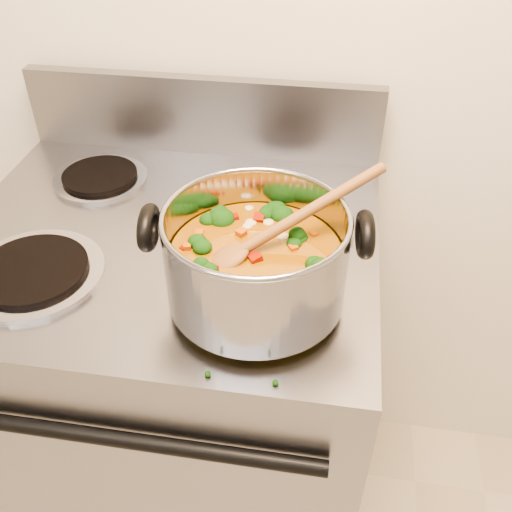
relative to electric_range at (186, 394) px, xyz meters
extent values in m
cube|color=gray|center=(0.00, 0.00, -0.01)|extent=(0.73, 0.64, 0.92)
cube|color=gray|center=(0.00, 0.30, 0.53)|extent=(0.73, 0.03, 0.16)
cylinder|color=black|center=(0.00, -0.33, 0.33)|extent=(0.62, 0.02, 0.02)
cylinder|color=#A5A5AD|center=(-0.17, -0.15, 0.46)|extent=(0.22, 0.22, 0.01)
cylinder|color=black|center=(-0.17, -0.15, 0.46)|extent=(0.17, 0.17, 0.01)
cylinder|color=#A5A5AD|center=(0.17, -0.15, 0.46)|extent=(0.22, 0.22, 0.01)
cylinder|color=black|center=(0.17, -0.15, 0.46)|extent=(0.17, 0.17, 0.01)
cylinder|color=#A5A5AD|center=(-0.17, 0.14, 0.46)|extent=(0.18, 0.18, 0.01)
cylinder|color=black|center=(-0.17, 0.14, 0.46)|extent=(0.14, 0.14, 0.01)
cylinder|color=#A5A5AD|center=(0.17, 0.14, 0.46)|extent=(0.18, 0.18, 0.01)
cylinder|color=black|center=(0.17, 0.14, 0.46)|extent=(0.14, 0.14, 0.01)
cylinder|color=#93939A|center=(0.18, -0.15, 0.54)|extent=(0.26, 0.26, 0.14)
torus|color=#93939A|center=(0.18, -0.15, 0.61)|extent=(0.26, 0.26, 0.01)
cylinder|color=#7D520B|center=(0.18, -0.15, 0.51)|extent=(0.24, 0.24, 0.08)
torus|color=black|center=(0.04, -0.17, 0.59)|extent=(0.03, 0.08, 0.08)
torus|color=black|center=(0.33, -0.14, 0.59)|extent=(0.03, 0.08, 0.08)
ellipsoid|color=black|center=(0.23, -0.18, 0.55)|extent=(0.04, 0.04, 0.03)
ellipsoid|color=black|center=(0.17, -0.15, 0.55)|extent=(0.04, 0.04, 0.03)
ellipsoid|color=black|center=(0.15, -0.18, 0.55)|extent=(0.04, 0.04, 0.03)
ellipsoid|color=black|center=(0.25, -0.14, 0.55)|extent=(0.04, 0.04, 0.03)
ellipsoid|color=black|center=(0.17, -0.21, 0.55)|extent=(0.04, 0.04, 0.03)
ellipsoid|color=black|center=(0.10, -0.17, 0.55)|extent=(0.04, 0.04, 0.03)
ellipsoid|color=black|center=(0.19, -0.10, 0.55)|extent=(0.04, 0.04, 0.03)
ellipsoid|color=black|center=(0.09, -0.20, 0.55)|extent=(0.04, 0.04, 0.03)
ellipsoid|color=black|center=(0.09, -0.21, 0.55)|extent=(0.04, 0.04, 0.03)
ellipsoid|color=#8C1005|center=(0.21, -0.19, 0.55)|extent=(0.01, 0.01, 0.01)
ellipsoid|color=#8C1005|center=(0.21, -0.06, 0.55)|extent=(0.01, 0.01, 0.01)
ellipsoid|color=#8C1005|center=(0.15, -0.21, 0.55)|extent=(0.01, 0.01, 0.01)
ellipsoid|color=#8C1005|center=(0.24, -0.19, 0.55)|extent=(0.01, 0.01, 0.01)
ellipsoid|color=#8C1005|center=(0.13, -0.10, 0.55)|extent=(0.01, 0.01, 0.01)
ellipsoid|color=#8C1005|center=(0.20, -0.10, 0.55)|extent=(0.01, 0.01, 0.01)
ellipsoid|color=#8C1005|center=(0.16, -0.24, 0.55)|extent=(0.01, 0.01, 0.01)
ellipsoid|color=#8C1005|center=(0.17, -0.07, 0.55)|extent=(0.01, 0.01, 0.01)
ellipsoid|color=#8C1005|center=(0.19, -0.07, 0.55)|extent=(0.01, 0.01, 0.01)
ellipsoid|color=#8C1005|center=(0.23, -0.08, 0.55)|extent=(0.01, 0.01, 0.01)
ellipsoid|color=#A84809|center=(0.11, -0.16, 0.55)|extent=(0.01, 0.01, 0.01)
ellipsoid|color=#A84809|center=(0.21, -0.23, 0.55)|extent=(0.01, 0.01, 0.01)
ellipsoid|color=#A84809|center=(0.14, -0.06, 0.55)|extent=(0.01, 0.01, 0.01)
ellipsoid|color=#A84809|center=(0.19, -0.06, 0.55)|extent=(0.01, 0.01, 0.01)
ellipsoid|color=#A84809|center=(0.26, -0.20, 0.55)|extent=(0.01, 0.01, 0.01)
ellipsoid|color=#A84809|center=(0.14, -0.13, 0.55)|extent=(0.01, 0.01, 0.01)
ellipsoid|color=#A84809|center=(0.21, -0.24, 0.55)|extent=(0.01, 0.01, 0.01)
ellipsoid|color=#A84809|center=(0.26, -0.13, 0.55)|extent=(0.01, 0.01, 0.01)
ellipsoid|color=#A84809|center=(0.13, -0.15, 0.55)|extent=(0.01, 0.01, 0.01)
ellipsoid|color=#A84809|center=(0.17, -0.15, 0.55)|extent=(0.01, 0.01, 0.01)
ellipsoid|color=#A84809|center=(0.11, -0.15, 0.55)|extent=(0.01, 0.01, 0.01)
ellipsoid|color=tan|center=(0.20, -0.09, 0.55)|extent=(0.02, 0.02, 0.01)
ellipsoid|color=tan|center=(0.10, -0.12, 0.55)|extent=(0.02, 0.02, 0.01)
ellipsoid|color=tan|center=(0.27, -0.10, 0.55)|extent=(0.02, 0.02, 0.01)
ellipsoid|color=tan|center=(0.27, -0.15, 0.55)|extent=(0.02, 0.02, 0.01)
ellipsoid|color=tan|center=(0.14, -0.10, 0.55)|extent=(0.02, 0.02, 0.01)
ellipsoid|color=tan|center=(0.15, -0.23, 0.55)|extent=(0.02, 0.02, 0.01)
ellipsoid|color=tan|center=(0.16, -0.09, 0.55)|extent=(0.02, 0.02, 0.01)
ellipsoid|color=tan|center=(0.14, -0.15, 0.55)|extent=(0.02, 0.02, 0.01)
ellipsoid|color=tan|center=(0.26, -0.22, 0.55)|extent=(0.02, 0.02, 0.01)
ellipsoid|color=brown|center=(0.14, -0.18, 0.55)|extent=(0.09, 0.08, 0.04)
cylinder|color=brown|center=(0.25, -0.11, 0.59)|extent=(0.21, 0.14, 0.10)
ellipsoid|color=black|center=(0.13, -0.30, 0.46)|extent=(0.01, 0.01, 0.01)
ellipsoid|color=black|center=(-0.04, -0.15, 0.46)|extent=(0.01, 0.01, 0.01)
ellipsoid|color=black|center=(0.04, -0.19, 0.46)|extent=(0.01, 0.01, 0.01)
ellipsoid|color=black|center=(0.17, 0.03, 0.46)|extent=(0.01, 0.01, 0.01)
camera|label=1|loc=(0.28, -0.76, 1.04)|focal=40.00mm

